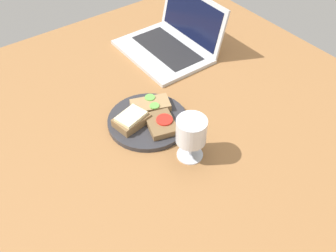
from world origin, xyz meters
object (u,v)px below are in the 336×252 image
(plate, at_px, (148,121))
(sandwich_with_tomato, at_px, (161,124))
(laptop, at_px, (172,40))
(wine_glass, at_px, (191,133))
(sandwich_with_cucumber, at_px, (150,105))
(sandwich_with_cheese, at_px, (131,120))

(plate, height_order, sandwich_with_tomato, sandwich_with_tomato)
(plate, bearing_deg, laptop, 132.75)
(plate, relative_size, wine_glass, 1.83)
(sandwich_with_tomato, distance_m, sandwich_with_cucumber, 0.09)
(sandwich_with_cheese, relative_size, laptop, 0.32)
(plate, xyz_separation_m, sandwich_with_cucumber, (-0.04, 0.04, 0.02))
(sandwich_with_cheese, bearing_deg, laptop, 127.19)
(sandwich_with_tomato, xyz_separation_m, laptop, (-0.32, 0.28, 0.01))
(sandwich_with_tomato, xyz_separation_m, wine_glass, (0.13, 0.01, 0.06))
(sandwich_with_cucumber, bearing_deg, wine_glass, -3.75)
(sandwich_with_cucumber, height_order, wine_glass, wine_glass)
(sandwich_with_cucumber, bearing_deg, plate, -44.32)
(sandwich_with_cucumber, distance_m, laptop, 0.36)
(laptop, bearing_deg, wine_glass, -31.57)
(plate, xyz_separation_m, sandwich_with_tomato, (0.05, 0.01, 0.02))
(sandwich_with_cheese, bearing_deg, sandwich_with_cucumber, 105.84)
(sandwich_with_tomato, relative_size, wine_glass, 0.90)
(sandwich_with_tomato, bearing_deg, sandwich_with_cucumber, 166.48)
(sandwich_with_cheese, relative_size, wine_glass, 0.81)
(sandwich_with_cheese, xyz_separation_m, laptop, (-0.26, 0.35, 0.01))
(plate, distance_m, sandwich_with_cucumber, 0.05)
(sandwich_with_tomato, relative_size, sandwich_with_cucumber, 0.90)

